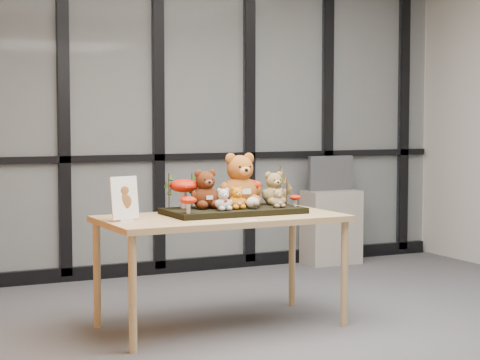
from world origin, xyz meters
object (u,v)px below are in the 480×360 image
mushroom_back_right (249,191)px  mushroom_front_right (295,200)px  bear_pooh_yellow (240,177)px  cabinet (331,227)px  bear_tan_back (274,186)px  mushroom_back_left (184,192)px  display_table (221,225)px  mushroom_front_left (188,204)px  diorama_tray (233,211)px  monitor (331,173)px  bear_white_bow (223,198)px  bear_beige_small (278,197)px  plush_cream_hedgehog (253,202)px  bear_brown_medium (205,187)px  bear_small_yellow (237,197)px  sign_holder (125,200)px

mushroom_back_right → mushroom_front_right: 0.33m
bear_pooh_yellow → cabinet: size_ratio=0.58×
bear_tan_back → mushroom_back_left: (-0.67, 0.03, -0.02)m
display_table → mushroom_back_right: (0.29, 0.17, 0.21)m
mushroom_front_left → mushroom_front_right: mushroom_front_left is taller
bear_pooh_yellow → mushroom_back_left: 0.41m
mushroom_front_left → cabinet: size_ratio=0.17×
mushroom_back_right → diorama_tray: bearing=-148.6°
bear_pooh_yellow → monitor: 2.48m
bear_white_bow → cabinet: bearing=42.2°
bear_white_bow → mushroom_back_left: mushroom_back_left is taller
bear_beige_small → diorama_tray: bearing=157.1°
diorama_tray → mushroom_front_left: mushroom_front_left is taller
bear_pooh_yellow → mushroom_back_left: size_ratio=1.87×
plush_cream_hedgehog → mushroom_front_left: 0.50m
bear_beige_small → monitor: (1.58, 1.90, 0.00)m
display_table → bear_tan_back: size_ratio=6.34×
display_table → bear_pooh_yellow: 0.39m
mushroom_back_right → monitor: size_ratio=0.43×
bear_brown_medium → bear_small_yellow: 0.23m
plush_cream_hedgehog → cabinet: 2.63m
mushroom_back_right → mushroom_front_left: 0.64m
bear_brown_medium → bear_tan_back: bear_brown_medium is taller
bear_beige_small → mushroom_front_right: 0.14m
bear_beige_small → bear_small_yellow: bearing=172.0°
bear_beige_small → sign_holder: (-1.07, 0.05, 0.02)m
bear_white_bow → mushroom_back_right: 0.38m
diorama_tray → mushroom_front_left: 0.45m
bear_small_yellow → mushroom_back_right: (0.18, 0.18, 0.02)m
sign_holder → bear_tan_back: bearing=-8.8°
bear_white_bow → bear_pooh_yellow: bearing=40.9°
mushroom_back_left → cabinet: bearing=37.1°
bear_small_yellow → mushroom_back_left: mushroom_back_left is taller
cabinet → monitor: monitor is taller
display_table → diorama_tray: 0.16m
mushroom_back_left → sign_holder: sign_holder is taller
diorama_tray → monitor: bearing=42.6°
bear_small_yellow → bear_beige_small: size_ratio=1.17×
monitor → mushroom_back_right: bearing=-135.1°
plush_cream_hedgehog → monitor: monitor is taller
display_table → cabinet: size_ratio=2.31×
mushroom_back_left → bear_pooh_yellow: bearing=-8.0°
diorama_tray → bear_brown_medium: size_ratio=3.18×
bear_beige_small → monitor: monitor is taller
mushroom_back_left → bear_small_yellow: bearing=-34.4°
mushroom_front_left → mushroom_back_right: bearing=26.3°
monitor → cabinet: bearing=-90.0°
mushroom_front_right → monitor: bearing=52.8°
bear_brown_medium → mushroom_front_left: size_ratio=2.38×
bear_white_bow → sign_holder: sign_holder is taller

